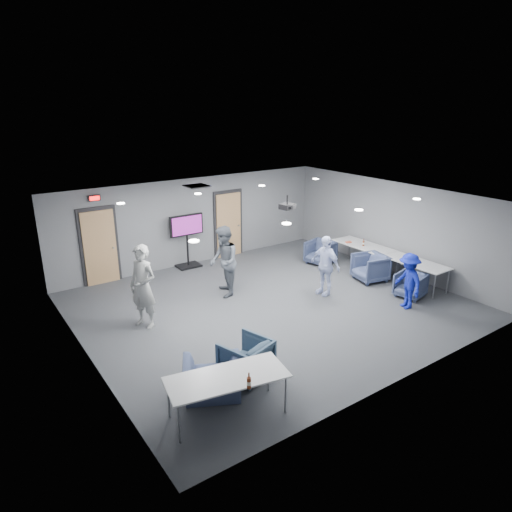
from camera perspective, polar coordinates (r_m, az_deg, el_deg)
floor at (r=11.66m, az=1.86°, el=-6.16°), size 9.00×9.00×0.00m
ceiling at (r=10.79m, az=2.01°, el=6.94°), size 9.00×9.00×0.00m
wall_back at (r=14.42m, az=-7.67°, el=4.34°), size 9.00×0.02×2.70m
wall_front at (r=8.54m, az=18.36°, el=-6.97°), size 9.00×0.02×2.70m
wall_left at (r=9.35m, az=-20.82°, el=-4.97°), size 0.02×8.00×2.70m
wall_right at (r=14.21m, az=16.64°, el=3.49°), size 0.02×8.00×2.70m
door_left at (r=13.40m, az=-18.94°, el=1.08°), size 1.06×0.17×2.24m
door_right at (r=15.02m, az=-3.48°, el=3.95°), size 1.06×0.17×2.24m
exit_sign at (r=13.05m, az=-19.56°, el=6.84°), size 0.32×0.08×0.16m
hvac_diffuser at (r=12.86m, az=-7.41°, el=8.68°), size 0.60×0.60×0.03m
downlights at (r=10.80m, az=2.01°, el=6.86°), size 6.18×3.78×0.02m
person_a at (r=10.57m, az=-13.95°, el=-3.73°), size 0.73×0.84×1.94m
person_b at (r=11.93m, az=-4.06°, el=-0.71°), size 1.01×1.12×1.88m
person_c at (r=12.16m, az=8.62°, el=-1.16°), size 0.49×0.98×1.61m
person_d at (r=11.87m, az=18.49°, el=-2.98°), size 0.80×1.04×1.42m
chair_right_a at (r=14.58m, az=8.05°, el=0.46°), size 0.98×0.97×0.74m
chair_right_b at (r=13.47m, az=14.08°, el=-1.41°), size 1.01×0.99×0.78m
chair_right_c at (r=12.68m, az=18.74°, el=-3.47°), size 0.85×0.84×0.65m
chair_front_a at (r=8.70m, az=-1.28°, el=-12.70°), size 1.01×1.03×0.76m
chair_front_b at (r=8.27m, az=-5.46°, el=-15.06°), size 1.29×1.24×0.65m
table_right_a at (r=14.39m, az=13.29°, el=1.22°), size 0.81×1.95×0.73m
table_right_b at (r=13.28m, az=19.34°, el=-0.87°), size 0.76×1.82×0.73m
table_front_left at (r=7.61m, az=-3.63°, el=-15.05°), size 2.08×1.18×0.73m
bottle_front at (r=7.26m, az=-0.89°, el=-15.55°), size 0.07×0.07×0.27m
bottle_right at (r=14.24m, az=13.28°, el=1.57°), size 0.06×0.06×0.23m
snack_box at (r=14.48m, az=11.49°, el=1.72°), size 0.20×0.16×0.04m
wrapper at (r=13.13m, az=19.10°, el=-0.75°), size 0.24×0.17×0.05m
tv_stand at (r=14.13m, az=-8.60°, el=2.27°), size 1.08×0.52×1.66m
projector at (r=11.57m, az=3.93°, el=6.22°), size 0.40×0.37×0.36m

